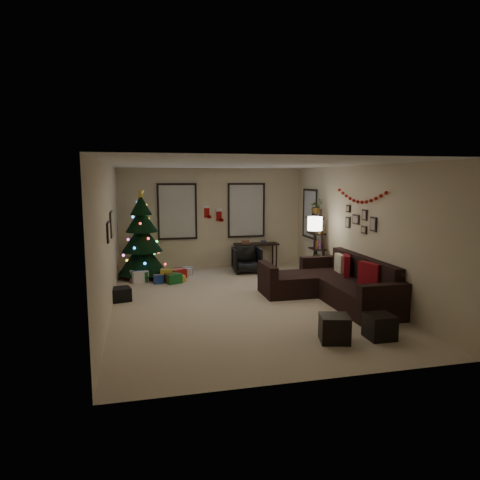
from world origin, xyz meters
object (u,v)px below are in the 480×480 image
Objects in this scene: desk_chair at (247,260)px; bookshelf at (318,244)px; desk at (256,246)px; sofa at (333,285)px; christmas_tree at (142,241)px.

desk_chair is 1.90m from bookshelf.
desk is at bearing 124.86° from bookshelf.
christmas_tree is at bearing 142.30° from sofa.
sofa reaches higher than desk.
bookshelf reaches higher than desk_chair.
christmas_tree is 0.78× the size of sofa.
sofa is at bearing -37.70° from christmas_tree.
bookshelf reaches higher than desk.
christmas_tree is 3.15m from desk.
christmas_tree is 1.84× the size of desk.
bookshelf is at bearing -27.91° from desk_chair.
bookshelf is at bearing -13.25° from christmas_tree.
sofa is 3.06m from desk_chair.
sofa is at bearing -104.00° from bookshelf.
desk_chair reaches higher than desk.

